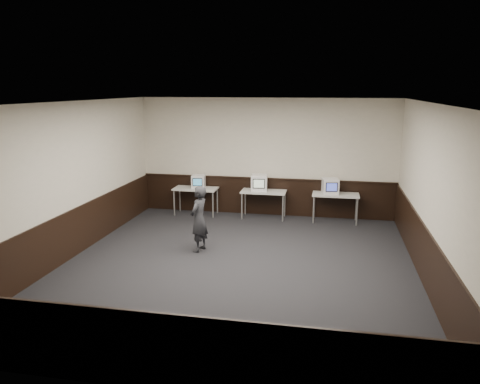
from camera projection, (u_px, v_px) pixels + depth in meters
name	position (u px, v px, depth m)	size (l,w,h in m)	color
floor	(237.00, 266.00, 9.27)	(8.00, 8.00, 0.00)	black
ceiling	(237.00, 102.00, 8.57)	(8.00, 8.00, 0.00)	white
back_wall	(266.00, 157.00, 12.75)	(7.00, 7.00, 0.00)	beige
front_wall	(164.00, 264.00, 5.09)	(7.00, 7.00, 0.00)	beige
left_wall	(70.00, 181.00, 9.58)	(8.00, 8.00, 0.00)	beige
right_wall	(431.00, 196.00, 8.26)	(8.00, 8.00, 0.00)	beige
wainscot_back	(266.00, 197.00, 12.97)	(6.98, 0.04, 1.00)	black
wainscot_front	(168.00, 353.00, 5.35)	(6.98, 0.04, 1.00)	black
wainscot_left	(75.00, 232.00, 9.82)	(0.04, 7.98, 1.00)	black
wainscot_right	(424.00, 254.00, 8.50)	(0.04, 7.98, 1.00)	black
wainscot_rail	(266.00, 178.00, 12.84)	(6.98, 0.06, 0.04)	black
desk_left	(196.00, 190.00, 12.93)	(1.20, 0.60, 0.75)	beige
desk_center	(264.00, 193.00, 12.57)	(1.20, 0.60, 0.75)	beige
desk_right	(336.00, 197.00, 12.21)	(1.20, 0.60, 0.75)	beige
emac_left	(198.00, 181.00, 12.90)	(0.41, 0.43, 0.36)	white
emac_center	(259.00, 183.00, 12.55)	(0.47, 0.50, 0.43)	white
emac_right	(330.00, 186.00, 12.17)	(0.47, 0.49, 0.40)	white
person	(199.00, 219.00, 10.01)	(0.52, 0.34, 1.43)	#24252A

